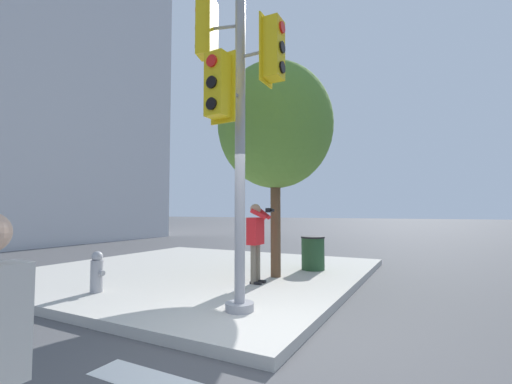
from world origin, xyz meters
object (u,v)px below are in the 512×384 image
Objects in this scene: trash_bin at (313,253)px; person_photographer at (256,235)px; traffic_signal_pole at (235,95)px; fire_hydrant at (97,272)px; street_tree at (275,126)px.

person_photographer is at bearing 165.86° from trash_bin.
traffic_signal_pole is 3.15× the size of person_photographer.
street_tree is at bearing -38.81° from fire_hydrant.
fire_hydrant is (-2.88, 2.31, -3.10)m from street_tree.
street_tree is at bearing 160.66° from trash_bin.
person_photographer reaches higher than fire_hydrant.
fire_hydrant is at bearing 146.45° from trash_bin.
street_tree reaches higher than trash_bin.
street_tree is 5.88× the size of trash_bin.
fire_hydrant is 5.01m from trash_bin.
traffic_signal_pole is at bearing -88.94° from fire_hydrant.
traffic_signal_pole reaches higher than trash_bin.
person_photographer is 0.33× the size of street_tree.
street_tree reaches higher than person_photographer.
fire_hydrant is at bearing 141.19° from street_tree.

